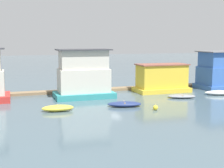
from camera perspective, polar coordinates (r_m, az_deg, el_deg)
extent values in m
plane|color=#475B66|center=(35.35, -0.50, -2.03)|extent=(200.00, 200.00, 0.00)
cube|color=#846B4C|center=(38.29, -1.92, -1.03)|extent=(42.40, 1.42, 0.30)
cube|color=teal|center=(34.03, -5.16, -1.95)|extent=(6.34, 3.77, 0.60)
cube|color=beige|center=(33.80, -5.19, 0.64)|extent=(5.38, 2.81, 2.51)
cube|color=beige|center=(33.59, -5.24, 4.46)|extent=(5.00, 2.43, 2.01)
cube|color=#38383D|center=(33.54, -5.26, 6.28)|extent=(5.68, 3.11, 0.12)
cube|color=gold|center=(38.13, 9.03, -1.00)|extent=(6.44, 3.42, 0.52)
cube|color=gold|center=(37.91, 9.08, 1.42)|extent=(5.71, 2.70, 2.72)
cube|color=brown|center=(37.78, 9.13, 3.56)|extent=(6.01, 3.00, 0.12)
cube|color=#3866B7|center=(42.63, 19.22, -0.37)|extent=(5.76, 4.16, 0.56)
cube|color=#3866B7|center=(42.46, 19.31, 1.49)|extent=(5.25, 3.65, 2.24)
cube|color=#3866B7|center=(42.30, 19.43, 4.27)|extent=(4.91, 3.31, 1.88)
cube|color=slate|center=(42.25, 19.50, 5.62)|extent=(5.55, 3.95, 0.12)
ellipsoid|color=yellow|center=(27.77, -9.88, -4.36)|extent=(2.86, 1.41, 0.55)
cube|color=#997F60|center=(27.73, -9.89, -3.97)|extent=(0.23, 1.04, 0.08)
ellipsoid|color=navy|center=(29.27, 2.28, -3.68)|extent=(3.42, 2.17, 0.47)
cube|color=#997F60|center=(29.23, 2.28, -3.37)|extent=(0.46, 1.16, 0.08)
ellipsoid|color=gray|center=(34.45, 12.60, -2.19)|extent=(3.30, 2.21, 0.36)
cube|color=#997F60|center=(34.43, 12.60, -1.99)|extent=(0.50, 1.15, 0.08)
ellipsoid|color=white|center=(37.49, 19.08, -1.51)|extent=(3.54, 2.17, 0.51)
cube|color=#997F60|center=(37.46, 19.09, -1.24)|extent=(0.46, 1.00, 0.08)
sphere|color=yellow|center=(28.02, 7.96, -4.30)|extent=(0.46, 0.46, 0.46)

